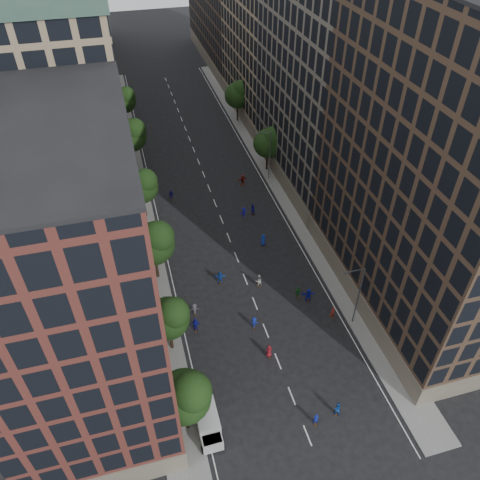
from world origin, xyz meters
The scene contains 40 objects.
ground centered at (0.00, 40.00, 0.00)m, with size 240.00×240.00×0.00m, color black.
sidewalk_left centered at (-12.00, 47.50, 0.07)m, with size 4.00×105.00×0.15m, color slate.
sidewalk_right centered at (12.00, 47.50, 0.07)m, with size 4.00×105.00×0.15m, color slate.
bldg_left_a centered at (-19.00, 11.00, 15.00)m, with size 14.00×22.00×30.00m, color #5B2A22.
bldg_left_b centered at (-19.00, 35.00, 17.00)m, with size 14.00×26.00×34.00m, color #988263.
bldg_left_c centered at (-19.00, 58.00, 14.00)m, with size 14.00×20.00×28.00m, color #5B2A22.
bldg_left_d centered at (-19.00, 82.00, 16.00)m, with size 14.00×28.00×32.00m, color #302520.
bldg_left_e centered at (-19.00, 116.00, 13.00)m, with size 14.00×40.00×26.00m, color #665E54.
bldg_right_a centered at (19.00, 15.00, 18.00)m, with size 14.00×30.00×36.00m, color #483526.
bldg_right_b centered at (19.00, 44.00, 16.50)m, with size 14.00×28.00×33.00m, color #665E54.
bldg_right_c centered at (19.00, 71.00, 17.50)m, with size 14.00×26.00×35.00m, color #988263.
tree_left_0 centered at (-11.01, 3.85, 5.96)m, with size 5.20×5.20×8.83m.
tree_left_1 centered at (-11.02, 13.86, 5.55)m, with size 4.80×4.80×8.21m.
tree_left_2 centered at (-10.99, 25.83, 6.36)m, with size 5.60×5.60×9.45m.
tree_left_3 centered at (-11.02, 39.85, 5.82)m, with size 5.00×5.00×8.58m.
tree_left_4 centered at (-11.00, 55.84, 6.10)m, with size 5.40×5.40×9.08m.
tree_left_5 centered at (-11.02, 71.86, 5.68)m, with size 4.80×4.80×8.33m.
tree_right_a centered at (11.38, 47.85, 5.63)m, with size 5.00×5.00×8.39m.
tree_right_b centered at (11.39, 67.85, 5.96)m, with size 5.20×5.20×8.83m.
streetlamp_near centered at (10.37, 12.00, 5.17)m, with size 2.64×0.22×9.06m.
streetlamp_far centered at (10.37, 45.00, 5.17)m, with size 2.64×0.22×9.06m.
cargo_van centered at (-9.30, 3.11, 1.33)m, with size 2.24×4.77×2.53m.
skater_0 centered at (-8.50, 3.97, 0.89)m, with size 0.87×0.57×1.78m, color #121B94.
skater_1 centered at (1.19, 1.00, 0.80)m, with size 0.58×0.38×1.59m, color #122298.
skater_2 centered at (3.69, 1.46, 0.85)m, with size 0.82×0.64×1.70m, color #1447AA.
skater_3 centered at (-1.21, 14.43, 0.78)m, with size 1.01×0.58×1.56m, color #1327A1.
skater_4 centered at (-8.04, 15.82, 0.97)m, with size 1.14×0.47×1.95m, color #13169C.
skater_5 centered at (6.66, 16.74, 0.96)m, with size 1.78×0.57×1.92m, color #161EB3.
skater_6 centered at (-0.79, 9.96, 0.87)m, with size 0.85×0.55×1.74m, color maroon.
skater_7 centered at (8.50, 13.38, 0.80)m, with size 0.59×0.39×1.61m, color maroon.
skater_8 centered at (1.31, 20.81, 0.96)m, with size 0.94×0.73×1.93m, color #AEAEAA.
skater_9 centered at (-7.70, 18.34, 0.86)m, with size 1.11×0.64×1.71m, color #4A484E.
skater_10 centered at (5.61, 17.68, 0.84)m, with size 0.98×0.41×1.67m, color #216F2A.
skater_11 centered at (-3.38, 22.87, 0.85)m, with size 1.57×0.50×1.69m, color blue.
skater_12 centered at (4.40, 28.60, 0.91)m, with size 0.89×0.58×1.83m, color #1532AE.
skater_13 centered at (-8.50, 33.74, 0.95)m, with size 0.69×0.46×1.90m, color #151DAB.
skater_14 centered at (4.99, 36.09, 0.89)m, with size 0.87×0.68×1.79m, color #1715AE.
skater_15 centered at (3.49, 35.68, 0.86)m, with size 1.12×0.64×1.73m, color #1718BD.
skater_16 centered at (-6.62, 43.41, 0.84)m, with size 0.98×0.41×1.68m, color #151191.
skater_17 centered at (5.74, 44.40, 0.95)m, with size 1.77×0.56×1.91m, color maroon.
Camera 1 is at (-12.42, -20.02, 44.60)m, focal length 35.00 mm.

